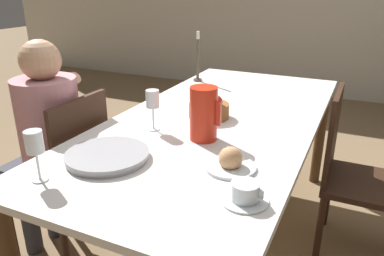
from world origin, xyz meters
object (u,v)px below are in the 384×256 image
(wine_glass_water, at_px, (153,101))
(teacup_near_person, at_px, (245,194))
(chair_opposite, at_px, (353,172))
(red_pitcher, at_px, (204,113))
(serving_tray, at_px, (107,156))
(person_seated, at_px, (47,136))
(chair_person_side, at_px, (67,176))
(bread_plate, at_px, (230,162))
(candlestick_tall, at_px, (198,62))
(wine_glass_juice, at_px, (35,145))
(fruit_bowl, at_px, (209,109))

(wine_glass_water, relative_size, teacup_near_person, 1.24)
(chair_opposite, height_order, wine_glass_water, wine_glass_water)
(chair_opposite, bearing_deg, teacup_near_person, -17.65)
(chair_opposite, xyz_separation_m, red_pitcher, (-0.62, -0.55, 0.41))
(serving_tray, bearing_deg, person_seated, 158.33)
(chair_person_side, bearing_deg, bread_plate, -96.24)
(chair_opposite, relative_size, red_pitcher, 3.87)
(red_pitcher, distance_m, candlestick_tall, 1.03)
(chair_person_side, height_order, person_seated, person_seated)
(chair_opposite, xyz_separation_m, wine_glass_juice, (-0.98, -1.12, 0.42))
(person_seated, distance_m, wine_glass_water, 0.60)
(red_pitcher, xyz_separation_m, serving_tray, (-0.25, -0.34, -0.10))
(fruit_bowl, bearing_deg, candlestick_tall, 118.60)
(bread_plate, xyz_separation_m, fruit_bowl, (-0.29, 0.48, 0.02))
(chair_opposite, height_order, wine_glass_juice, wine_glass_juice)
(chair_opposite, distance_m, serving_tray, 1.28)
(fruit_bowl, bearing_deg, teacup_near_person, -59.05)
(red_pitcher, bearing_deg, chair_opposite, 41.64)
(red_pitcher, height_order, serving_tray, red_pitcher)
(person_seated, xyz_separation_m, fruit_bowl, (0.71, 0.39, 0.12))
(person_seated, relative_size, red_pitcher, 4.99)
(wine_glass_juice, distance_m, fruit_bowl, 0.89)
(chair_person_side, xyz_separation_m, candlestick_tall, (0.26, 1.04, 0.42))
(red_pitcher, distance_m, fruit_bowl, 0.29)
(person_seated, height_order, bread_plate, person_seated)
(red_pitcher, height_order, teacup_near_person, red_pitcher)
(wine_glass_water, relative_size, serving_tray, 0.59)
(teacup_near_person, bearing_deg, candlestick_tall, 119.80)
(person_seated, bearing_deg, bread_plate, -95.00)
(person_seated, bearing_deg, chair_person_side, -82.16)
(red_pitcher, bearing_deg, bread_plate, -46.69)
(bread_plate, bearing_deg, teacup_near_person, -58.62)
(serving_tray, bearing_deg, fruit_bowl, 74.55)
(chair_opposite, bearing_deg, candlestick_tall, -109.54)
(teacup_near_person, bearing_deg, fruit_bowl, 120.95)
(wine_glass_water, bearing_deg, red_pitcher, -0.97)
(chair_opposite, xyz_separation_m, serving_tray, (-0.87, -0.89, 0.30))
(fruit_bowl, bearing_deg, bread_plate, -59.22)
(chair_opposite, bearing_deg, red_pitcher, -48.36)
(red_pitcher, distance_m, wine_glass_juice, 0.68)
(red_pitcher, distance_m, teacup_near_person, 0.52)
(wine_glass_juice, xyz_separation_m, serving_tray, (0.11, 0.23, -0.12))
(red_pitcher, distance_m, bread_plate, 0.31)
(teacup_near_person, relative_size, fruit_bowl, 0.75)
(chair_opposite, distance_m, candlestick_tall, 1.20)
(serving_tray, distance_m, fruit_bowl, 0.63)
(serving_tray, bearing_deg, teacup_near_person, -6.02)
(chair_person_side, relative_size, red_pitcher, 3.87)
(chair_person_side, relative_size, wine_glass_water, 4.76)
(person_seated, xyz_separation_m, teacup_near_person, (1.11, -0.28, 0.11))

